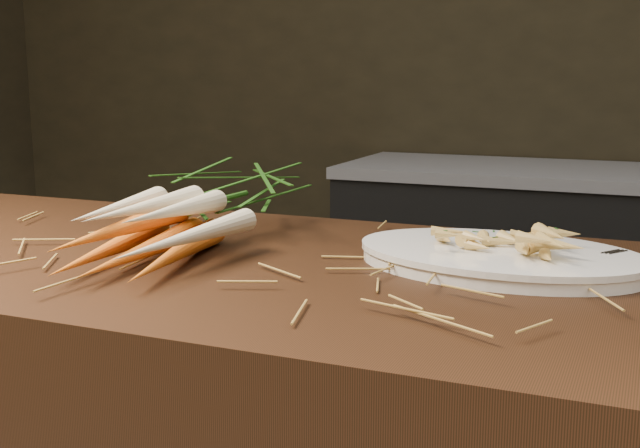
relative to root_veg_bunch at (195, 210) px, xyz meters
The scene contains 6 objects.
back_counter 1.95m from the root_veg_bunch, 74.15° to the left, with size 1.82×0.62×0.84m.
straw_bedding 0.23m from the root_veg_bunch, 18.24° to the right, with size 1.40×0.60×0.02m, color olive, non-canonical shape.
root_veg_bunch is the anchor object (origin of this frame).
serving_platter 0.48m from the root_veg_bunch, ahead, with size 0.40×0.26×0.02m, color white, non-canonical shape.
roasted_veg_heap 0.48m from the root_veg_bunch, ahead, with size 0.19×0.14×0.04m, color #B68F43, non-canonical shape.
serving_fork 0.61m from the root_veg_bunch, ahead, with size 0.01×0.15×0.00m, color silver.
Camera 1 is at (0.46, -0.70, 1.16)m, focal length 45.00 mm.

